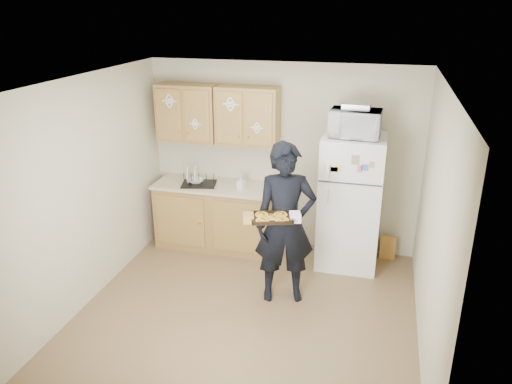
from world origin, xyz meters
TOP-DOWN VIEW (x-y plane):
  - floor at (0.00, 0.00)m, footprint 3.60×3.60m
  - ceiling at (0.00, 0.00)m, footprint 3.60×3.60m
  - wall_back at (0.00, 1.80)m, footprint 3.60×0.04m
  - wall_front at (0.00, -1.80)m, footprint 3.60×0.04m
  - wall_left at (-1.80, 0.00)m, footprint 0.04×3.60m
  - wall_right at (1.80, 0.00)m, footprint 0.04×3.60m
  - refrigerator at (0.95, 1.43)m, footprint 0.75×0.70m
  - base_cabinet at (-0.85, 1.48)m, footprint 1.60×0.60m
  - countertop at (-0.85, 1.48)m, footprint 1.64×0.64m
  - upper_cab_left at (-1.25, 1.61)m, footprint 0.80×0.33m
  - upper_cab_right at (-0.43, 1.61)m, footprint 0.80×0.33m
  - cereal_box at (1.47, 1.67)m, footprint 0.20×0.07m
  - person at (0.32, 0.43)m, footprint 0.77×0.62m
  - baking_tray at (0.24, 0.14)m, footprint 0.50×0.42m
  - pizza_front_left at (0.16, 0.04)m, footprint 0.14×0.14m
  - pizza_front_right at (0.35, 0.10)m, footprint 0.14×0.14m
  - pizza_back_left at (0.12, 0.18)m, footprint 0.14×0.14m
  - pizza_back_right at (0.31, 0.24)m, footprint 0.14×0.14m
  - pizza_center at (0.24, 0.14)m, footprint 0.14×0.14m
  - microwave at (0.94, 1.38)m, footprint 0.60×0.42m
  - foil_pan at (0.94, 1.41)m, footprint 0.33×0.24m
  - dish_rack at (-1.06, 1.42)m, footprint 0.51×0.42m
  - bowl at (-1.10, 1.42)m, footprint 0.26×0.26m
  - soap_bottle at (-0.46, 1.39)m, footprint 0.11×0.11m

SIDE VIEW (x-z plane):
  - floor at x=0.00m, z-range 0.00..0.00m
  - cereal_box at x=1.47m, z-range 0.00..0.32m
  - base_cabinet at x=-0.85m, z-range 0.00..0.86m
  - refrigerator at x=0.95m, z-range 0.00..1.70m
  - countertop at x=-0.85m, z-range 0.86..0.90m
  - person at x=0.32m, z-range 0.00..1.83m
  - bowl at x=-1.10m, z-range 0.92..0.97m
  - dish_rack at x=-1.06m, z-range 0.90..1.08m
  - soap_bottle at x=-0.46m, z-range 0.90..1.09m
  - baking_tray at x=0.24m, z-range 1.08..1.12m
  - pizza_front_left at x=0.16m, z-range 1.11..1.13m
  - pizza_front_right at x=0.35m, z-range 1.11..1.13m
  - pizza_back_left at x=0.12m, z-range 1.11..1.13m
  - pizza_back_right at x=0.31m, z-range 1.11..1.13m
  - pizza_center at x=0.24m, z-range 1.11..1.13m
  - wall_back at x=0.00m, z-range 0.00..2.50m
  - wall_front at x=0.00m, z-range 0.00..2.50m
  - wall_left at x=-1.80m, z-range 0.00..2.50m
  - wall_right at x=1.80m, z-range 0.00..2.50m
  - upper_cab_left at x=-1.25m, z-range 1.45..2.20m
  - upper_cab_right at x=-0.43m, z-range 1.45..2.20m
  - microwave at x=0.94m, z-range 1.70..2.02m
  - foil_pan at x=0.94m, z-range 2.02..2.09m
  - ceiling at x=0.00m, z-range 2.50..2.50m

